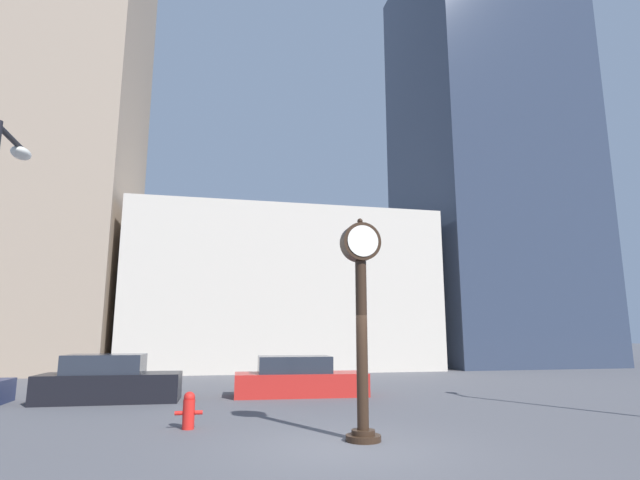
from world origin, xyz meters
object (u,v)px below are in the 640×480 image
(fire_hydrant_far, at_px, (189,410))
(car_red, at_px, (299,379))
(car_black, at_px, (109,382))
(street_clock, at_px, (361,306))

(fire_hydrant_far, bearing_deg, car_red, 57.89)
(car_black, distance_m, fire_hydrant_far, 5.99)
(car_black, bearing_deg, car_red, 3.90)
(car_red, height_order, fire_hydrant_far, car_red)
(street_clock, xyz_separation_m, car_black, (-6.18, 7.42, -2.08))
(street_clock, bearing_deg, car_black, 129.75)
(car_red, bearing_deg, fire_hydrant_far, -118.83)
(car_black, bearing_deg, street_clock, -48.91)
(car_red, bearing_deg, car_black, -174.16)
(street_clock, distance_m, car_red, 7.99)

